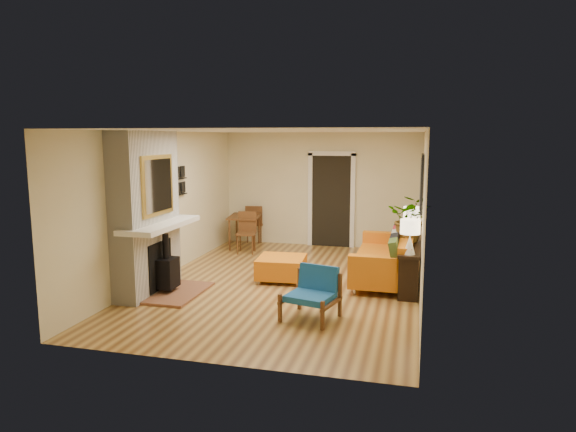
{
  "coord_description": "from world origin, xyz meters",
  "views": [
    {
      "loc": [
        2.17,
        -8.28,
        2.52
      ],
      "look_at": [
        0.0,
        0.2,
        1.15
      ],
      "focal_mm": 32.0,
      "sensor_mm": 36.0,
      "label": 1
    }
  ],
  "objects_px": {
    "lamp_near": "(410,233)",
    "lamp_far": "(412,218)",
    "sofa": "(389,258)",
    "ottoman": "(281,267)",
    "houseplant": "(411,218)",
    "console_table": "(410,253)",
    "blue_chair": "(313,290)",
    "dining_table": "(248,222)"
  },
  "relations": [
    {
      "from": "dining_table",
      "to": "lamp_near",
      "type": "xyz_separation_m",
      "value": [
        3.65,
        -3.05,
        0.48
      ]
    },
    {
      "from": "ottoman",
      "to": "console_table",
      "type": "distance_m",
      "value": 2.22
    },
    {
      "from": "console_table",
      "to": "lamp_far",
      "type": "height_order",
      "value": "lamp_far"
    },
    {
      "from": "ottoman",
      "to": "lamp_near",
      "type": "bearing_deg",
      "value": -15.1
    },
    {
      "from": "ottoman",
      "to": "houseplant",
      "type": "xyz_separation_m",
      "value": [
        2.18,
        0.39,
        0.89
      ]
    },
    {
      "from": "dining_table",
      "to": "lamp_near",
      "type": "height_order",
      "value": "lamp_near"
    },
    {
      "from": "lamp_near",
      "to": "lamp_far",
      "type": "bearing_deg",
      "value": 90.0
    },
    {
      "from": "houseplant",
      "to": "lamp_near",
      "type": "bearing_deg",
      "value": -89.42
    },
    {
      "from": "lamp_near",
      "to": "houseplant",
      "type": "relative_size",
      "value": 0.67
    },
    {
      "from": "blue_chair",
      "to": "dining_table",
      "type": "xyz_separation_m",
      "value": [
        -2.38,
        4.16,
        0.2
      ]
    },
    {
      "from": "sofa",
      "to": "lamp_near",
      "type": "bearing_deg",
      "value": -71.93
    },
    {
      "from": "sofa",
      "to": "dining_table",
      "type": "height_order",
      "value": "sofa"
    },
    {
      "from": "lamp_near",
      "to": "ottoman",
      "type": "bearing_deg",
      "value": 164.9
    },
    {
      "from": "ottoman",
      "to": "lamp_far",
      "type": "xyz_separation_m",
      "value": [
        2.19,
        0.87,
        0.83
      ]
    },
    {
      "from": "lamp_near",
      "to": "lamp_far",
      "type": "height_order",
      "value": "same"
    },
    {
      "from": "sofa",
      "to": "lamp_far",
      "type": "xyz_separation_m",
      "value": [
        0.35,
        0.37,
        0.67
      ]
    },
    {
      "from": "houseplant",
      "to": "lamp_far",
      "type": "bearing_deg",
      "value": 88.79
    },
    {
      "from": "dining_table",
      "to": "lamp_near",
      "type": "bearing_deg",
      "value": -39.86
    },
    {
      "from": "lamp_far",
      "to": "ottoman",
      "type": "bearing_deg",
      "value": -158.43
    },
    {
      "from": "blue_chair",
      "to": "console_table",
      "type": "height_order",
      "value": "console_table"
    },
    {
      "from": "sofa",
      "to": "ottoman",
      "type": "distance_m",
      "value": 1.91
    },
    {
      "from": "lamp_near",
      "to": "console_table",
      "type": "bearing_deg",
      "value": 90.0
    },
    {
      "from": "ottoman",
      "to": "lamp_near",
      "type": "distance_m",
      "value": 2.42
    },
    {
      "from": "ottoman",
      "to": "console_table",
      "type": "xyz_separation_m",
      "value": [
        2.19,
        0.16,
        0.34
      ]
    },
    {
      "from": "dining_table",
      "to": "lamp_far",
      "type": "relative_size",
      "value": 3.12
    },
    {
      "from": "console_table",
      "to": "lamp_far",
      "type": "xyz_separation_m",
      "value": [
        0.0,
        0.7,
        0.49
      ]
    },
    {
      "from": "ottoman",
      "to": "lamp_far",
      "type": "bearing_deg",
      "value": 21.57
    },
    {
      "from": "blue_chair",
      "to": "ottoman",
      "type": "bearing_deg",
      "value": 118.47
    },
    {
      "from": "blue_chair",
      "to": "lamp_far",
      "type": "relative_size",
      "value": 1.53
    },
    {
      "from": "ottoman",
      "to": "dining_table",
      "type": "xyz_separation_m",
      "value": [
        -1.46,
        2.46,
        0.34
      ]
    },
    {
      "from": "ottoman",
      "to": "houseplant",
      "type": "height_order",
      "value": "houseplant"
    },
    {
      "from": "ottoman",
      "to": "houseplant",
      "type": "distance_m",
      "value": 2.39
    },
    {
      "from": "ottoman",
      "to": "console_table",
      "type": "relative_size",
      "value": 0.47
    },
    {
      "from": "sofa",
      "to": "console_table",
      "type": "distance_m",
      "value": 0.52
    },
    {
      "from": "sofa",
      "to": "ottoman",
      "type": "xyz_separation_m",
      "value": [
        -1.84,
        -0.5,
        -0.16
      ]
    },
    {
      "from": "blue_chair",
      "to": "houseplant",
      "type": "relative_size",
      "value": 1.02
    },
    {
      "from": "sofa",
      "to": "blue_chair",
      "type": "distance_m",
      "value": 2.38
    },
    {
      "from": "lamp_near",
      "to": "lamp_far",
      "type": "relative_size",
      "value": 1.0
    },
    {
      "from": "ottoman",
      "to": "lamp_far",
      "type": "height_order",
      "value": "lamp_far"
    },
    {
      "from": "ottoman",
      "to": "lamp_near",
      "type": "xyz_separation_m",
      "value": [
        2.19,
        -0.59,
        0.83
      ]
    },
    {
      "from": "console_table",
      "to": "lamp_near",
      "type": "relative_size",
      "value": 3.43
    },
    {
      "from": "sofa",
      "to": "ottoman",
      "type": "bearing_deg",
      "value": -164.9
    }
  ]
}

